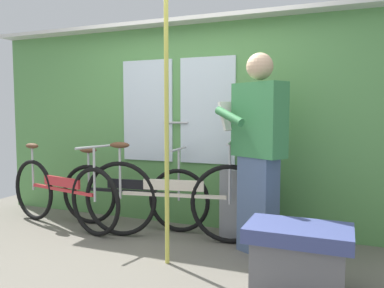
% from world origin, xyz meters
% --- Properties ---
extents(ground_plane, '(6.00, 3.82, 0.04)m').
position_xyz_m(ground_plane, '(0.00, 0.00, -0.02)').
color(ground_plane, '#666056').
extents(train_door_wall, '(5.00, 0.28, 2.16)m').
position_xyz_m(train_door_wall, '(-0.01, 1.10, 1.13)').
color(train_door_wall, '#56934C').
rests_on(train_door_wall, ground_plane).
extents(bicycle_near_door, '(1.67, 0.54, 0.89)m').
position_xyz_m(bicycle_near_door, '(-1.28, 0.49, 0.37)').
color(bicycle_near_door, black).
rests_on(bicycle_near_door, ground_plane).
extents(bicycle_leaning_behind, '(1.68, 0.44, 0.86)m').
position_xyz_m(bicycle_leaning_behind, '(-0.58, 0.75, 0.35)').
color(bicycle_leaning_behind, black).
rests_on(bicycle_leaning_behind, ground_plane).
extents(bicycle_by_pole, '(1.79, 0.49, 0.95)m').
position_xyz_m(bicycle_by_pole, '(-0.02, 0.56, 0.39)').
color(bicycle_by_pole, black).
rests_on(bicycle_by_pole, ground_plane).
extents(passenger_reading_newspaper, '(0.63, 0.58, 1.71)m').
position_xyz_m(passenger_reading_newspaper, '(0.80, 0.52, 0.90)').
color(passenger_reading_newspaper, slate).
rests_on(passenger_reading_newspaper, ground_plane).
extents(trash_bin_by_wall, '(0.41, 0.28, 0.67)m').
position_xyz_m(trash_bin_by_wall, '(0.59, 0.89, 0.34)').
color(trash_bin_by_wall, gray).
rests_on(trash_bin_by_wall, ground_plane).
extents(handrail_pole, '(0.04, 0.04, 2.12)m').
position_xyz_m(handrail_pole, '(0.18, 0.02, 1.06)').
color(handrail_pole, '#C6C14C').
rests_on(handrail_pole, ground_plane).
extents(bench_seat_corner, '(0.70, 0.44, 0.45)m').
position_xyz_m(bench_seat_corner, '(1.22, -0.08, 0.24)').
color(bench_seat_corner, '#3D477F').
rests_on(bench_seat_corner, ground_plane).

